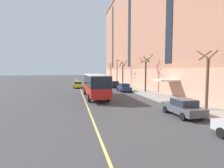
# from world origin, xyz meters

# --- Properties ---
(ground_plane) EXTENTS (260.00, 260.00, 0.00)m
(ground_plane) POSITION_xyz_m (0.00, 0.00, 0.00)
(ground_plane) COLOR #424244
(sidewalk) EXTENTS (4.68, 160.00, 0.15)m
(sidewalk) POSITION_xyz_m (8.99, 3.00, 0.07)
(sidewalk) COLOR #9E9B93
(sidewalk) RESTS_ON ground
(apartment_facade) EXTENTS (15.20, 110.00, 30.80)m
(apartment_facade) POSITION_xyz_m (17.31, -0.00, 15.39)
(apartment_facade) COLOR #B2755B
(apartment_facade) RESTS_ON ground
(city_bus) EXTENTS (2.91, 11.35, 3.48)m
(city_bus) POSITION_xyz_m (-0.83, -0.46, 2.03)
(city_bus) COLOR red
(city_bus) RESTS_ON ground
(parked_car_black_0) EXTENTS (1.95, 4.31, 1.56)m
(parked_car_black_0) POSITION_xyz_m (5.54, 13.91, 0.78)
(parked_car_black_0) COLOR black
(parked_car_black_0) RESTS_ON ground
(parked_car_navy_1) EXTENTS (2.03, 4.54, 1.56)m
(parked_car_navy_1) POSITION_xyz_m (5.36, 23.59, 0.78)
(parked_car_navy_1) COLOR navy
(parked_car_navy_1) RESTS_ON ground
(parked_car_darkgray_3) EXTENTS (2.02, 4.37, 1.56)m
(parked_car_darkgray_3) POSITION_xyz_m (5.49, -12.56, 0.78)
(parked_car_darkgray_3) COLOR #4C4C51
(parked_car_darkgray_3) RESTS_ON ground
(parked_car_navy_4) EXTENTS (2.07, 4.74, 1.56)m
(parked_car_navy_4) POSITION_xyz_m (5.58, 6.22, 0.78)
(parked_car_navy_4) COLOR navy
(parked_car_navy_4) RESTS_ON ground
(parked_car_darkgray_6) EXTENTS (2.02, 4.52, 1.56)m
(parked_car_darkgray_6) POSITION_xyz_m (5.38, 33.61, 0.78)
(parked_car_darkgray_6) COLOR #4C4C51
(parked_car_darkgray_6) RESTS_ON ground
(taxi_cab) EXTENTS (2.03, 4.23, 1.56)m
(taxi_cab) POSITION_xyz_m (-3.04, 15.02, 0.78)
(taxi_cab) COLOR yellow
(taxi_cab) RESTS_ON ground
(street_tree_near_corner) EXTENTS (1.75, 1.74, 5.98)m
(street_tree_near_corner) POSITION_xyz_m (9.10, -11.21, 3.18)
(street_tree_near_corner) COLOR brown
(street_tree_near_corner) RESTS_ON sidewalk
(street_tree_mid_block) EXTENTS (2.17, 1.92, 6.87)m
(street_tree_mid_block) POSITION_xyz_m (9.10, 4.09, 3.62)
(street_tree_mid_block) COLOR brown
(street_tree_mid_block) RESTS_ON sidewalk
(street_tree_far_uptown) EXTENTS (1.99, 1.80, 6.64)m
(street_tree_far_uptown) POSITION_xyz_m (9.11, 19.41, 3.49)
(street_tree_far_uptown) COLOR brown
(street_tree_far_uptown) RESTS_ON sidewalk
(street_tree_far_downtown) EXTENTS (1.65, 1.71, 6.81)m
(street_tree_far_downtown) POSITION_xyz_m (9.09, 34.71, 3.49)
(street_tree_far_downtown) COLOR brown
(street_tree_far_downtown) RESTS_ON sidewalk
(street_lamp) EXTENTS (0.36, 1.48, 6.61)m
(street_lamp) POSITION_xyz_m (7.25, 18.16, 4.22)
(street_lamp) COLOR #2D2D30
(street_lamp) RESTS_ON sidewalk
(lane_centerline) EXTENTS (0.16, 140.00, 0.01)m
(lane_centerline) POSITION_xyz_m (-2.53, 3.00, 0.00)
(lane_centerline) COLOR #E0D66B
(lane_centerline) RESTS_ON ground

